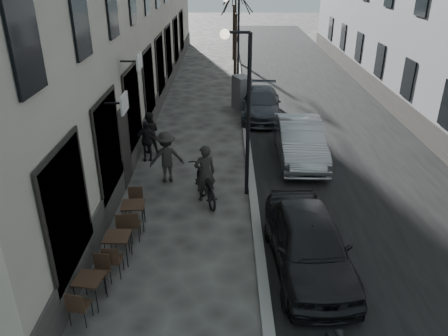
{
  "coord_description": "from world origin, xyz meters",
  "views": [
    {
      "loc": [
        -0.66,
        -6.32,
        6.76
      ],
      "look_at": [
        -0.71,
        4.11,
        1.8
      ],
      "focal_mm": 35.0,
      "sensor_mm": 36.0,
      "label": 1
    }
  ],
  "objects_px": {
    "bistro_set_b": "(118,246)",
    "car_far": "(261,103)",
    "bistro_set_c": "(134,213)",
    "pedestrian_far": "(146,141)",
    "streetlamp_far": "(235,35)",
    "utility_cabinet": "(241,93)",
    "pedestrian_mid": "(166,157)",
    "car_near": "(308,242)",
    "tree_near": "(236,0)",
    "car_mid": "(300,141)",
    "streetlamp_near": "(243,98)",
    "bicycle": "(205,183)",
    "pedestrian_near": "(150,132)",
    "bistro_set_a": "(90,288)"
  },
  "relations": [
    {
      "from": "bistro_set_c",
      "to": "bicycle",
      "type": "xyz_separation_m",
      "value": [
        1.9,
        1.61,
        0.1
      ]
    },
    {
      "from": "bistro_set_b",
      "to": "car_mid",
      "type": "xyz_separation_m",
      "value": [
        5.37,
        6.21,
        0.29
      ]
    },
    {
      "from": "utility_cabinet",
      "to": "pedestrian_mid",
      "type": "distance_m",
      "value": 8.34
    },
    {
      "from": "car_mid",
      "to": "bicycle",
      "type": "bearing_deg",
      "value": -136.58
    },
    {
      "from": "tree_near",
      "to": "pedestrian_far",
      "type": "bearing_deg",
      "value": -105.78
    },
    {
      "from": "pedestrian_mid",
      "to": "pedestrian_far",
      "type": "bearing_deg",
      "value": -76.03
    },
    {
      "from": "streetlamp_near",
      "to": "tree_near",
      "type": "bearing_deg",
      "value": 89.72
    },
    {
      "from": "bistro_set_b",
      "to": "utility_cabinet",
      "type": "bearing_deg",
      "value": 74.2
    },
    {
      "from": "streetlamp_far",
      "to": "car_far",
      "type": "relative_size",
      "value": 1.15
    },
    {
      "from": "car_mid",
      "to": "utility_cabinet",
      "type": "bearing_deg",
      "value": 108.92
    },
    {
      "from": "tree_near",
      "to": "car_far",
      "type": "xyz_separation_m",
      "value": [
        1.1,
        -7.32,
        -4.02
      ]
    },
    {
      "from": "pedestrian_near",
      "to": "car_near",
      "type": "bearing_deg",
      "value": 122.79
    },
    {
      "from": "streetlamp_far",
      "to": "tree_near",
      "type": "xyz_separation_m",
      "value": [
        0.07,
        3.0,
        1.5
      ]
    },
    {
      "from": "utility_cabinet",
      "to": "pedestrian_far",
      "type": "distance_m",
      "value": 7.17
    },
    {
      "from": "pedestrian_near",
      "to": "utility_cabinet",
      "type": "bearing_deg",
      "value": -126.28
    },
    {
      "from": "streetlamp_near",
      "to": "car_far",
      "type": "xyz_separation_m",
      "value": [
        1.17,
        7.68,
        -2.52
      ]
    },
    {
      "from": "streetlamp_near",
      "to": "bistro_set_b",
      "type": "distance_m",
      "value": 5.42
    },
    {
      "from": "streetlamp_far",
      "to": "bistro_set_c",
      "type": "bearing_deg",
      "value": -102.2
    },
    {
      "from": "car_near",
      "to": "streetlamp_far",
      "type": "bearing_deg",
      "value": 91.99
    },
    {
      "from": "streetlamp_near",
      "to": "car_mid",
      "type": "xyz_separation_m",
      "value": [
        2.25,
        2.7,
        -2.42
      ]
    },
    {
      "from": "utility_cabinet",
      "to": "car_far",
      "type": "bearing_deg",
      "value": -72.34
    },
    {
      "from": "streetlamp_far",
      "to": "pedestrian_mid",
      "type": "bearing_deg",
      "value": -102.5
    },
    {
      "from": "pedestrian_mid",
      "to": "car_far",
      "type": "xyz_separation_m",
      "value": [
        3.64,
        6.79,
        -0.24
      ]
    },
    {
      "from": "utility_cabinet",
      "to": "car_near",
      "type": "xyz_separation_m",
      "value": [
        1.2,
        -12.49,
        -0.1
      ]
    },
    {
      "from": "streetlamp_far",
      "to": "car_mid",
      "type": "xyz_separation_m",
      "value": [
        2.25,
        -9.3,
        -2.42
      ]
    },
    {
      "from": "bicycle",
      "to": "pedestrian_far",
      "type": "distance_m",
      "value": 3.79
    },
    {
      "from": "bistro_set_b",
      "to": "car_far",
      "type": "xyz_separation_m",
      "value": [
        4.3,
        11.18,
        0.19
      ]
    },
    {
      "from": "utility_cabinet",
      "to": "bicycle",
      "type": "xyz_separation_m",
      "value": [
        -1.4,
        -9.15,
        -0.27
      ]
    },
    {
      "from": "car_far",
      "to": "pedestrian_mid",
      "type": "bearing_deg",
      "value": -114.67
    },
    {
      "from": "utility_cabinet",
      "to": "bicycle",
      "type": "height_order",
      "value": "utility_cabinet"
    },
    {
      "from": "tree_near",
      "to": "pedestrian_mid",
      "type": "relative_size",
      "value": 3.24
    },
    {
      "from": "bistro_set_b",
      "to": "car_near",
      "type": "distance_m",
      "value": 4.62
    },
    {
      "from": "utility_cabinet",
      "to": "pedestrian_far",
      "type": "bearing_deg",
      "value": -143.2
    },
    {
      "from": "tree_near",
      "to": "bistro_set_a",
      "type": "relative_size",
      "value": 3.96
    },
    {
      "from": "streetlamp_near",
      "to": "car_near",
      "type": "distance_m",
      "value": 4.69
    },
    {
      "from": "bistro_set_c",
      "to": "pedestrian_far",
      "type": "distance_m",
      "value": 4.65
    },
    {
      "from": "bistro_set_a",
      "to": "bistro_set_c",
      "type": "relative_size",
      "value": 0.93
    },
    {
      "from": "utility_cabinet",
      "to": "pedestrian_near",
      "type": "xyz_separation_m",
      "value": [
        -3.7,
        -5.39,
        -0.02
      ]
    },
    {
      "from": "bistro_set_c",
      "to": "car_far",
      "type": "relative_size",
      "value": 0.35
    },
    {
      "from": "pedestrian_mid",
      "to": "car_mid",
      "type": "xyz_separation_m",
      "value": [
        4.71,
        1.82,
        -0.14
      ]
    },
    {
      "from": "bistro_set_b",
      "to": "car_far",
      "type": "bearing_deg",
      "value": 68.66
    },
    {
      "from": "pedestrian_mid",
      "to": "pedestrian_far",
      "type": "relative_size",
      "value": 1.15
    },
    {
      "from": "bistro_set_c",
      "to": "pedestrian_far",
      "type": "bearing_deg",
      "value": 89.2
    },
    {
      "from": "pedestrian_mid",
      "to": "car_mid",
      "type": "height_order",
      "value": "pedestrian_mid"
    },
    {
      "from": "bistro_set_b",
      "to": "pedestrian_mid",
      "type": "height_order",
      "value": "pedestrian_mid"
    },
    {
      "from": "bicycle",
      "to": "car_mid",
      "type": "relative_size",
      "value": 0.47
    },
    {
      "from": "bistro_set_c",
      "to": "car_near",
      "type": "bearing_deg",
      "value": -26.72
    },
    {
      "from": "streetlamp_far",
      "to": "bistro_set_a",
      "type": "bearing_deg",
      "value": -101.27
    },
    {
      "from": "bistro_set_c",
      "to": "utility_cabinet",
      "type": "bearing_deg",
      "value": 67.22
    },
    {
      "from": "tree_near",
      "to": "utility_cabinet",
      "type": "distance_m",
      "value": 7.33
    }
  ]
}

